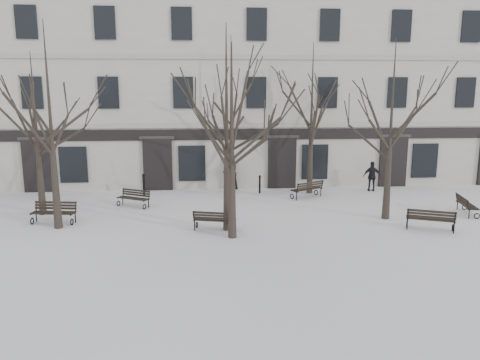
{
  "coord_description": "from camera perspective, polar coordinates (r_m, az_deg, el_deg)",
  "views": [
    {
      "loc": [
        -0.87,
        -18.09,
        5.56
      ],
      "look_at": [
        0.73,
        3.0,
        1.46
      ],
      "focal_mm": 35.0,
      "sensor_mm": 36.0,
      "label": 1
    }
  ],
  "objects": [
    {
      "name": "bollard_b",
      "position": [
        25.44,
        2.42,
        -0.44
      ],
      "size": [
        0.13,
        0.13,
        1.0
      ],
      "color": "black",
      "rests_on": "ground"
    },
    {
      "name": "tree_4",
      "position": [
        22.44,
        -23.71,
        7.3
      ],
      "size": [
        5.02,
        5.02,
        7.17
      ],
      "color": "black",
      "rests_on": "ground"
    },
    {
      "name": "tree_6",
      "position": [
        25.28,
        8.76,
        9.55
      ],
      "size": [
        5.59,
        5.59,
        7.98
      ],
      "color": "black",
      "rests_on": "ground"
    },
    {
      "name": "tree_2",
      "position": [
        17.19,
        -0.99,
        7.46
      ],
      "size": [
        5.05,
        5.05,
        7.22
      ],
      "color": "black",
      "rests_on": "ground"
    },
    {
      "name": "bench_0",
      "position": [
        21.27,
        -21.73,
        -3.61
      ],
      "size": [
        1.88,
        0.91,
        0.91
      ],
      "rotation": [
        0.0,
        0.0,
        -0.14
      ],
      "color": "black",
      "rests_on": "ground"
    },
    {
      "name": "pedestrian_c",
      "position": [
        27.08,
        15.72,
        -1.3
      ],
      "size": [
        1.04,
        0.62,
        1.66
      ],
      "primitive_type": "imported",
      "rotation": [
        0.0,
        0.0,
        2.91
      ],
      "color": "black",
      "rests_on": "ground"
    },
    {
      "name": "bench_3",
      "position": [
        23.12,
        -12.81,
        -2.1
      ],
      "size": [
        1.68,
        1.3,
        0.82
      ],
      "rotation": [
        0.0,
        0.0,
        -0.52
      ],
      "color": "black",
      "rests_on": "ground"
    },
    {
      "name": "bench_4",
      "position": [
        24.6,
        8.24,
        -1.05
      ],
      "size": [
        1.85,
        1.43,
        0.9
      ],
      "rotation": [
        0.0,
        0.0,
        3.66
      ],
      "color": "black",
      "rests_on": "ground"
    },
    {
      "name": "bench_1",
      "position": [
        18.76,
        -3.14,
        -4.84
      ],
      "size": [
        1.76,
        1.0,
        0.84
      ],
      "rotation": [
        0.0,
        0.0,
        2.89
      ],
      "color": "black",
      "rests_on": "ground"
    },
    {
      "name": "building",
      "position": [
        31.06,
        -2.78,
        10.87
      ],
      "size": [
        40.4,
        10.2,
        11.4
      ],
      "color": "#B3AFA6",
      "rests_on": "ground"
    },
    {
      "name": "tree_3",
      "position": [
        20.84,
        18.04,
        8.22
      ],
      "size": [
        5.33,
        5.33,
        7.61
      ],
      "color": "black",
      "rests_on": "ground"
    },
    {
      "name": "bench_5",
      "position": [
        23.53,
        25.84,
        -2.69
      ],
      "size": [
        0.92,
        1.73,
        0.83
      ],
      "rotation": [
        0.0,
        0.0,
        1.37
      ],
      "color": "black",
      "rests_on": "ground"
    },
    {
      "name": "bollard_a",
      "position": [
        25.21,
        -11.65,
        -0.5
      ],
      "size": [
        0.16,
        0.16,
        1.21
      ],
      "color": "black",
      "rests_on": "ground"
    },
    {
      "name": "ground",
      "position": [
        18.95,
        -1.52,
        -6.11
      ],
      "size": [
        100.0,
        100.0,
        0.0
      ],
      "primitive_type": "plane",
      "color": "white",
      "rests_on": "ground"
    },
    {
      "name": "pedestrian_b",
      "position": [
        26.5,
        -1.18,
        -1.15
      ],
      "size": [
        1.17,
        1.1,
        1.92
      ],
      "primitive_type": "imported",
      "rotation": [
        0.0,
        0.0,
        3.67
      ],
      "color": "black",
      "rests_on": "ground"
    },
    {
      "name": "bench_2",
      "position": [
        20.19,
        22.21,
        -4.4
      ],
      "size": [
        1.91,
        1.31,
        0.92
      ],
      "rotation": [
        0.0,
        0.0,
        2.74
      ],
      "color": "black",
      "rests_on": "ground"
    },
    {
      "name": "tree_0",
      "position": [
        19.84,
        -22.26,
        8.89
      ],
      "size": [
        5.74,
        5.74,
        8.2
      ],
      "color": "black",
      "rests_on": "ground"
    },
    {
      "name": "tree_5",
      "position": [
        24.98,
        -1.09,
        10.13
      ],
      "size": [
        5.82,
        5.82,
        8.32
      ],
      "color": "black",
      "rests_on": "ground"
    },
    {
      "name": "tree_1",
      "position": [
        18.18,
        -1.66,
        9.21
      ],
      "size": [
        5.61,
        5.61,
        8.01
      ],
      "color": "black",
      "rests_on": "ground"
    }
  ]
}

